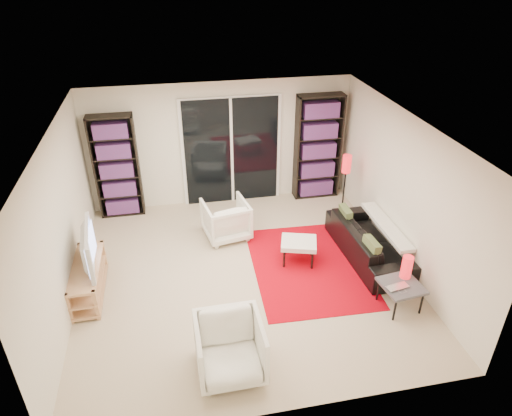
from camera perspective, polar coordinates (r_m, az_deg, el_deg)
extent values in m
plane|color=beige|center=(7.25, -1.49, -8.23)|extent=(5.00, 5.00, 0.00)
cube|color=white|center=(8.82, -4.44, 7.95)|extent=(5.00, 0.02, 2.40)
cube|color=white|center=(4.63, 3.89, -15.21)|extent=(5.00, 0.02, 2.40)
cube|color=white|center=(6.70, -23.19, -2.05)|extent=(0.02, 5.00, 2.40)
cube|color=white|center=(7.37, 17.92, 1.91)|extent=(0.02, 5.00, 2.40)
cube|color=white|center=(6.08, -1.78, 9.90)|extent=(5.00, 5.00, 0.02)
cube|color=white|center=(8.87, -3.08, 7.09)|extent=(1.92, 0.06, 2.16)
cube|color=black|center=(8.84, -3.05, 7.00)|extent=(1.80, 0.02, 2.10)
cube|color=white|center=(8.83, -3.04, 6.98)|extent=(0.05, 0.02, 2.10)
cube|color=black|center=(8.77, -17.02, 4.96)|extent=(0.80, 0.30, 1.95)
cube|color=#831F65|center=(8.75, -17.02, 4.90)|extent=(0.70, 0.22, 1.85)
cube|color=black|center=(9.13, 7.74, 7.53)|extent=(0.90, 0.30, 2.10)
cube|color=#831F65|center=(9.12, 7.78, 7.48)|extent=(0.80, 0.22, 2.00)
cube|color=#E9B37F|center=(7.04, -20.58, -6.90)|extent=(0.41, 1.28, 0.04)
cube|color=#E9B37F|center=(7.18, -20.25, -8.38)|extent=(0.41, 1.28, 0.03)
cube|color=#E9B37F|center=(7.29, -19.99, -9.56)|extent=(0.41, 1.28, 0.04)
cube|color=#E9B37F|center=(6.75, -22.31, -11.57)|extent=(0.05, 0.05, 0.50)
cube|color=#E9B37F|center=(7.69, -21.03, -5.75)|extent=(0.05, 0.05, 0.50)
cube|color=#E9B37F|center=(6.68, -19.34, -11.40)|extent=(0.05, 0.05, 0.50)
cube|color=#E9B37F|center=(7.63, -18.46, -5.54)|extent=(0.05, 0.05, 0.50)
imported|color=black|center=(6.87, -20.87, -4.76)|extent=(0.25, 1.04, 0.59)
cube|color=#C1000F|center=(7.45, 6.57, -7.22)|extent=(1.84, 2.44, 0.01)
imported|color=black|center=(7.70, 13.89, -4.14)|extent=(0.83, 1.95, 0.56)
imported|color=white|center=(7.97, -3.77, -1.42)|extent=(0.86, 0.88, 0.69)
imported|color=white|center=(5.62, -3.28, -17.13)|extent=(0.79, 0.82, 0.74)
cube|color=white|center=(7.34, 5.37, -4.38)|extent=(0.66, 0.59, 0.08)
cylinder|color=black|center=(7.31, 3.53, -6.40)|extent=(0.04, 0.04, 0.32)
cylinder|color=black|center=(7.60, 3.64, -4.79)|extent=(0.04, 0.04, 0.32)
cylinder|color=black|center=(7.31, 7.03, -6.56)|extent=(0.04, 0.04, 0.32)
cylinder|color=black|center=(7.61, 7.00, -4.94)|extent=(0.04, 0.04, 0.32)
cube|color=#4D4D52|center=(6.74, 17.73, -9.23)|extent=(0.59, 0.59, 0.04)
cylinder|color=black|center=(6.63, 16.97, -12.02)|extent=(0.03, 0.03, 0.38)
cylinder|color=black|center=(6.88, 15.02, -9.86)|extent=(0.03, 0.03, 0.38)
cylinder|color=black|center=(6.85, 19.99, -11.06)|extent=(0.03, 0.03, 0.38)
cylinder|color=black|center=(7.10, 17.97, -9.02)|extent=(0.03, 0.03, 0.38)
imported|color=silver|center=(6.62, 17.51, -9.63)|extent=(0.35, 0.26, 0.02)
cylinder|color=red|center=(6.79, 18.32, -7.00)|extent=(0.15, 0.15, 0.34)
cylinder|color=black|center=(8.92, 10.62, -0.71)|extent=(0.18, 0.18, 0.03)
cylinder|color=black|center=(8.71, 10.89, 1.83)|extent=(0.03, 0.03, 0.92)
cylinder|color=red|center=(8.45, 11.27, 5.43)|extent=(0.17, 0.17, 0.33)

